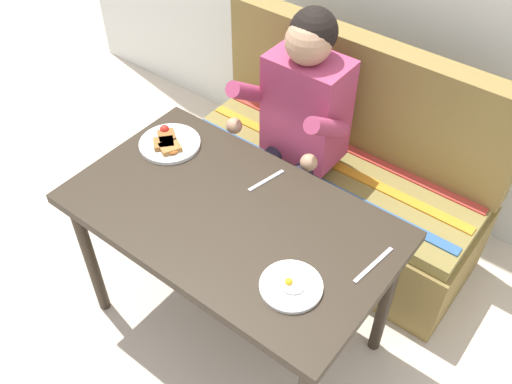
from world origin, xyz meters
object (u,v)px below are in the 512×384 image
object	(u,v)px
table	(231,228)
couch	(334,179)
plate_eggs	(291,286)
fork	(266,180)
plate_breakfast	(169,143)
person	(297,119)
knife	(373,265)

from	to	relation	value
table	couch	xyz separation A→B (m)	(0.00, 0.76, -0.32)
plate_eggs	fork	xyz separation A→B (m)	(-0.36, 0.35, -0.01)
table	fork	bearing A→B (deg)	90.05
table	plate_breakfast	world-z (taller)	plate_breakfast
person	plate_eggs	size ratio (longest dim) A/B	5.92
person	plate_breakfast	distance (m)	0.55
fork	knife	distance (m)	0.53
table	fork	world-z (taller)	fork
person	knife	distance (m)	0.81
plate_eggs	plate_breakfast	bearing A→B (deg)	161.33
plate_breakfast	plate_eggs	bearing A→B (deg)	-18.67
person	table	bearing A→B (deg)	-78.33
plate_breakfast	fork	bearing A→B (deg)	9.92
table	plate_breakfast	xyz separation A→B (m)	(-0.44, 0.14, 0.10)
person	plate_breakfast	bearing A→B (deg)	-124.81
plate_breakfast	plate_eggs	distance (m)	0.84
table	person	bearing A→B (deg)	101.67
plate_breakfast	person	bearing A→B (deg)	55.19
table	plate_eggs	xyz separation A→B (m)	(0.36, -0.13, 0.09)
plate_eggs	couch	bearing A→B (deg)	111.90
plate_eggs	fork	bearing A→B (deg)	136.22
person	fork	bearing A→B (deg)	-72.08
table	fork	size ratio (longest dim) A/B	7.06
couch	person	bearing A→B (deg)	-124.87
person	plate_breakfast	xyz separation A→B (m)	(-0.31, -0.45, 0.00)
table	fork	distance (m)	0.23
couch	knife	size ratio (longest dim) A/B	7.20
couch	person	world-z (taller)	person
couch	plate_eggs	distance (m)	1.05
knife	plate_eggs	bearing A→B (deg)	-116.59
table	knife	bearing A→B (deg)	11.68
table	plate_eggs	distance (m)	0.39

